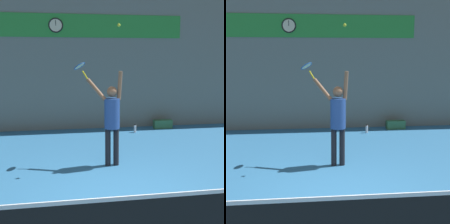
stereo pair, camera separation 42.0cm
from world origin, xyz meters
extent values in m
plane|color=teal|center=(0.00, 0.00, 0.00)|extent=(18.00, 18.00, 0.00)
cube|color=slate|center=(0.00, 6.09, 2.50)|extent=(18.00, 0.10, 5.00)
cube|color=#288C38|center=(0.00, 6.03, 3.56)|extent=(6.52, 0.02, 0.77)
cylinder|color=beige|center=(-1.09, 6.01, 3.56)|extent=(0.44, 0.02, 0.44)
torus|color=black|center=(-1.09, 6.01, 3.56)|extent=(0.49, 0.04, 0.49)
cube|color=black|center=(-1.09, 5.99, 3.64)|extent=(0.02, 0.01, 0.18)
cube|color=white|center=(0.00, -1.56, 0.93)|extent=(7.44, 0.02, 0.05)
cylinder|color=black|center=(0.07, 2.12, 0.45)|extent=(0.13, 0.13, 0.90)
cylinder|color=black|center=(0.26, 2.12, 0.45)|extent=(0.13, 0.13, 0.90)
cylinder|color=#26478C|center=(0.16, 2.12, 1.25)|extent=(0.35, 0.35, 0.70)
sphere|color=brown|center=(0.16, 2.12, 1.75)|extent=(0.23, 0.23, 0.23)
cylinder|color=brown|center=(0.34, 2.11, 1.89)|extent=(0.16, 0.15, 0.65)
cylinder|color=brown|center=(-0.18, 2.27, 1.79)|extent=(0.47, 0.40, 0.51)
cylinder|color=yellow|center=(-0.42, 2.45, 2.11)|extent=(0.15, 0.11, 0.21)
torus|color=#1E51A5|center=(-0.54, 2.53, 2.32)|extent=(0.37, 0.38, 0.18)
cylinder|color=beige|center=(-0.54, 2.53, 2.32)|extent=(0.31, 0.32, 0.14)
sphere|color=#CCDB2D|center=(0.30, 2.04, 3.21)|extent=(0.07, 0.07, 0.07)
cylinder|color=silver|center=(1.46, 5.18, 0.12)|extent=(0.08, 0.08, 0.25)
cylinder|color=black|center=(1.46, 5.18, 0.27)|extent=(0.04, 0.04, 0.04)
cube|color=#33663F|center=(2.60, 5.65, 0.15)|extent=(0.66, 0.25, 0.30)
camera|label=1|loc=(-1.00, -4.84, 2.54)|focal=50.00mm
camera|label=2|loc=(-0.58, -4.90, 2.54)|focal=50.00mm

